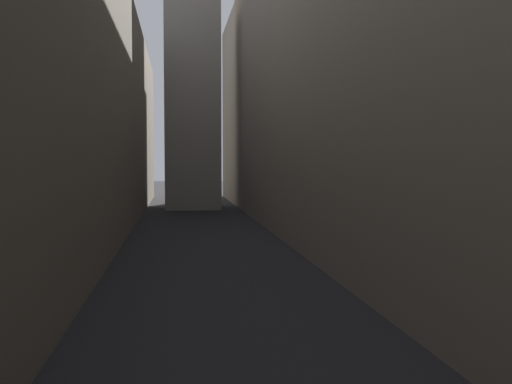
# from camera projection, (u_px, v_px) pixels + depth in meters

# --- Properties ---
(ground_plane) EXTENTS (264.00, 264.00, 0.00)m
(ground_plane) POSITION_uv_depth(u_px,v_px,m) (205.00, 244.00, 40.19)
(ground_plane) COLOR #232326
(building_block_left) EXTENTS (15.94, 108.00, 19.71)m
(building_block_left) POSITION_uv_depth(u_px,v_px,m) (2.00, 98.00, 39.89)
(building_block_left) COLOR #756B5B
(building_block_left) RESTS_ON ground
(building_block_right) EXTENTS (12.42, 108.00, 25.80)m
(building_block_right) POSITION_uv_depth(u_px,v_px,m) (365.00, 61.00, 43.05)
(building_block_right) COLOR gray
(building_block_right) RESTS_ON ground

